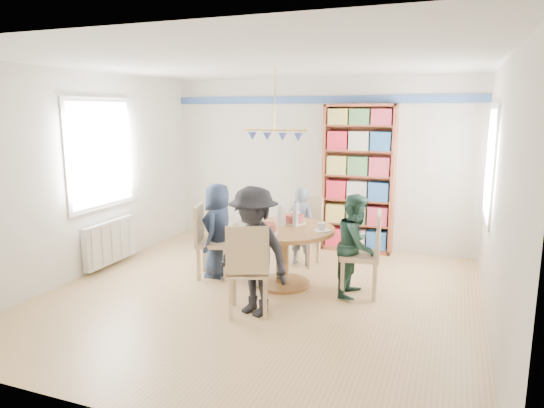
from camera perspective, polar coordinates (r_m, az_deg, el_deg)
The scene contains 14 objects.
ground at distance 5.90m, azimuth -1.40°, elevation -10.76°, with size 5.00×5.00×0.00m, color tan.
room_shell at distance 6.41m, azimuth -0.70°, elevation 6.16°, with size 5.00×5.00×5.00m.
radiator at distance 7.24m, azimuth -18.53°, elevation -4.29°, with size 0.12×1.00×0.60m.
dining_table at distance 6.09m, azimuth 1.25°, elevation -4.55°, with size 1.30×1.30×0.75m.
chair_left at distance 6.45m, azimuth -7.57°, elevation -3.95°, with size 0.54×0.54×0.97m.
chair_right at distance 5.86m, azimuth 11.17°, elevation -5.31°, with size 0.51×0.51×1.02m.
chair_far at distance 7.01m, azimuth 3.94°, elevation -2.72°, with size 0.47×0.47×0.96m.
chair_near at distance 5.20m, azimuth -2.82°, elevation -7.27°, with size 0.57×0.57×1.02m.
person_left at distance 6.45m, azimuth -6.35°, elevation -3.08°, with size 0.61×0.40×1.25m, color #172134.
person_right at distance 5.84m, azimuth 9.87°, elevation -4.80°, with size 0.60×0.47×1.23m, color #193329.
person_far at distance 6.91m, azimuth 3.47°, elevation -2.63°, with size 0.41×0.27×1.13m, color gray.
person_near at distance 5.20m, azimuth -2.15°, elevation -5.60°, with size 0.91×0.52×1.41m, color black.
bookshelf at distance 7.62m, azimuth 10.15°, elevation 2.79°, with size 1.09×0.33×2.28m.
tableware at distance 6.06m, azimuth 1.10°, elevation -2.06°, with size 1.22×1.22×0.32m.
Camera 1 is at (2.08, -5.08, 2.19)m, focal length 32.00 mm.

